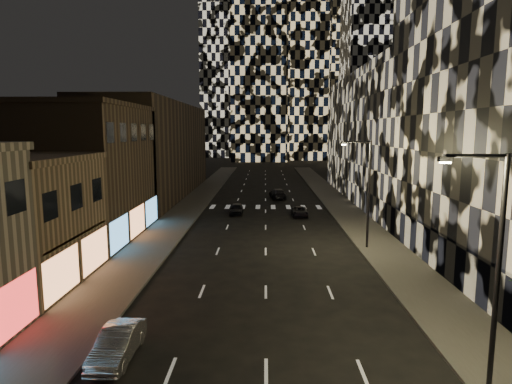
{
  "coord_description": "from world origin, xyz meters",
  "views": [
    {
      "loc": [
        -0.07,
        -5.46,
        9.93
      ],
      "look_at": [
        -0.66,
        21.99,
        6.0
      ],
      "focal_mm": 30.0,
      "sensor_mm": 36.0,
      "label": 1
    }
  ],
  "objects_px": {
    "car_silver_parked": "(118,344)",
    "streetlight_far": "(366,186)",
    "car_dark_oncoming": "(278,194)",
    "streetlight_near": "(493,256)",
    "car_dark_rightlane": "(300,212)",
    "car_dark_midlane": "(236,209)"
  },
  "relations": [
    {
      "from": "car_silver_parked",
      "to": "car_dark_midlane",
      "type": "bearing_deg",
      "value": 85.27
    },
    {
      "from": "streetlight_near",
      "to": "car_silver_parked",
      "type": "distance_m",
      "value": 15.72
    },
    {
      "from": "streetlight_far",
      "to": "car_dark_oncoming",
      "type": "height_order",
      "value": "streetlight_far"
    },
    {
      "from": "car_dark_oncoming",
      "to": "streetlight_far",
      "type": "bearing_deg",
      "value": 96.54
    },
    {
      "from": "car_dark_oncoming",
      "to": "car_dark_rightlane",
      "type": "distance_m",
      "value": 13.43
    },
    {
      "from": "car_silver_parked",
      "to": "car_dark_oncoming",
      "type": "xyz_separation_m",
      "value": [
        8.34,
        45.18,
        0.06
      ]
    },
    {
      "from": "car_silver_parked",
      "to": "streetlight_near",
      "type": "bearing_deg",
      "value": -7.15
    },
    {
      "from": "streetlight_far",
      "to": "car_dark_oncoming",
      "type": "xyz_separation_m",
      "value": [
        -6.54,
        27.17,
        -4.62
      ]
    },
    {
      "from": "car_silver_parked",
      "to": "car_dark_midlane",
      "type": "relative_size",
      "value": 1.09
    },
    {
      "from": "car_dark_oncoming",
      "to": "car_dark_rightlane",
      "type": "bearing_deg",
      "value": 92.36
    },
    {
      "from": "car_dark_midlane",
      "to": "car_dark_rightlane",
      "type": "xyz_separation_m",
      "value": [
        7.5,
        -1.05,
        -0.1
      ]
    },
    {
      "from": "streetlight_far",
      "to": "car_dark_rightlane",
      "type": "distance_m",
      "value": 15.36
    },
    {
      "from": "streetlight_near",
      "to": "car_dark_midlane",
      "type": "relative_size",
      "value": 2.39
    },
    {
      "from": "car_silver_parked",
      "to": "streetlight_far",
      "type": "bearing_deg",
      "value": 50.94
    },
    {
      "from": "streetlight_near",
      "to": "car_dark_midlane",
      "type": "height_order",
      "value": "streetlight_near"
    },
    {
      "from": "streetlight_near",
      "to": "car_dark_oncoming",
      "type": "height_order",
      "value": "streetlight_near"
    },
    {
      "from": "car_dark_midlane",
      "to": "car_dark_rightlane",
      "type": "relative_size",
      "value": 0.97
    },
    {
      "from": "streetlight_near",
      "to": "streetlight_far",
      "type": "xyz_separation_m",
      "value": [
        0.0,
        20.0,
        0.0
      ]
    },
    {
      "from": "car_dark_midlane",
      "to": "car_dark_oncoming",
      "type": "distance_m",
      "value": 13.31
    },
    {
      "from": "streetlight_far",
      "to": "car_silver_parked",
      "type": "height_order",
      "value": "streetlight_far"
    },
    {
      "from": "streetlight_far",
      "to": "car_dark_oncoming",
      "type": "bearing_deg",
      "value": 103.53
    },
    {
      "from": "car_dark_midlane",
      "to": "car_dark_rightlane",
      "type": "height_order",
      "value": "car_dark_midlane"
    }
  ]
}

